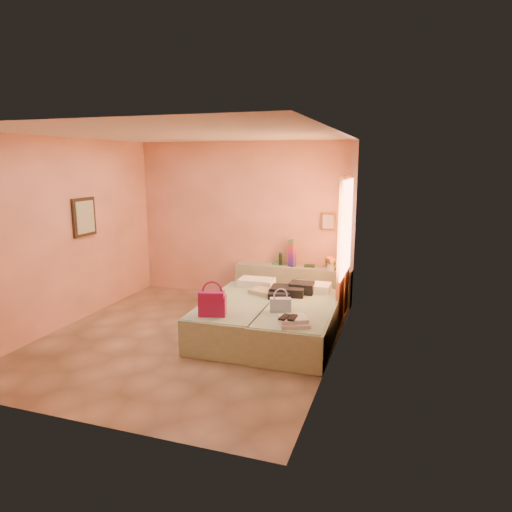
# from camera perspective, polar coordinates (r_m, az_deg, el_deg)

# --- Properties ---
(ground) EXTENTS (4.50, 4.50, 0.00)m
(ground) POSITION_cam_1_polar(r_m,az_deg,el_deg) (6.62, -8.29, -10.11)
(ground) COLOR #9E825F
(ground) RESTS_ON ground
(room_walls) EXTENTS (4.02, 4.51, 2.81)m
(room_walls) POSITION_cam_1_polar(r_m,az_deg,el_deg) (6.61, -4.94, 5.94)
(room_walls) COLOR #FBA586
(room_walls) RESTS_ON ground
(headboard_ledge) EXTENTS (2.05, 0.30, 0.65)m
(headboard_ledge) POSITION_cam_1_polar(r_m,az_deg,el_deg) (8.08, 4.60, -3.56)
(headboard_ledge) COLOR #9FA688
(headboard_ledge) RESTS_ON ground
(bed_left) EXTENTS (0.96, 2.02, 0.50)m
(bed_left) POSITION_cam_1_polar(r_m,az_deg,el_deg) (6.65, -2.13, -7.59)
(bed_left) COLOR #A5BD98
(bed_left) RESTS_ON ground
(bed_right) EXTENTS (0.96, 2.02, 0.50)m
(bed_right) POSITION_cam_1_polar(r_m,az_deg,el_deg) (6.41, 5.52, -8.40)
(bed_right) COLOR #A5BD98
(bed_right) RESTS_ON ground
(water_bottle) EXTENTS (0.08, 0.08, 0.22)m
(water_bottle) POSITION_cam_1_polar(r_m,az_deg,el_deg) (8.07, 3.08, -0.37)
(water_bottle) COLOR #163D1E
(water_bottle) RESTS_ON headboard_ledge
(rainbow_box) EXTENTS (0.13, 0.13, 0.47)m
(rainbow_box) POSITION_cam_1_polar(r_m,az_deg,el_deg) (7.96, 4.54, 0.37)
(rainbow_box) COLOR #99124F
(rainbow_box) RESTS_ON headboard_ledge
(small_dish) EXTENTS (0.17, 0.17, 0.03)m
(small_dish) POSITION_cam_1_polar(r_m,az_deg,el_deg) (8.15, 2.44, -0.92)
(small_dish) COLOR #49855C
(small_dish) RESTS_ON headboard_ledge
(green_book) EXTENTS (0.19, 0.14, 0.03)m
(green_book) POSITION_cam_1_polar(r_m,az_deg,el_deg) (8.00, 6.71, -1.25)
(green_book) COLOR #223F26
(green_book) RESTS_ON headboard_ledge
(flower_vase) EXTENTS (0.26, 0.26, 0.29)m
(flower_vase) POSITION_cam_1_polar(r_m,az_deg,el_deg) (7.77, 9.31, -0.72)
(flower_vase) COLOR silver
(flower_vase) RESTS_ON headboard_ledge
(magenta_handbag) EXTENTS (0.38, 0.27, 0.32)m
(magenta_handbag) POSITION_cam_1_polar(r_m,az_deg,el_deg) (5.93, -5.46, -5.88)
(magenta_handbag) COLOR #99124F
(magenta_handbag) RESTS_ON bed_left
(khaki_garment) EXTENTS (0.44, 0.40, 0.06)m
(khaki_garment) POSITION_cam_1_polar(r_m,az_deg,el_deg) (6.88, 0.91, -4.46)
(khaki_garment) COLOR tan
(khaki_garment) RESTS_ON bed_left
(clothes_pile) EXTENTS (0.58, 0.58, 0.16)m
(clothes_pile) POSITION_cam_1_polar(r_m,az_deg,el_deg) (6.81, 4.35, -4.25)
(clothes_pile) COLOR black
(clothes_pile) RESTS_ON bed_right
(blue_handbag) EXTENTS (0.30, 0.20, 0.18)m
(blue_handbag) POSITION_cam_1_polar(r_m,az_deg,el_deg) (6.08, 3.07, -6.10)
(blue_handbag) COLOR #4262A0
(blue_handbag) RESTS_ON bed_right
(towel_stack) EXTENTS (0.44, 0.42, 0.10)m
(towel_stack) POSITION_cam_1_polar(r_m,az_deg,el_deg) (5.59, 4.76, -8.17)
(towel_stack) COLOR silver
(towel_stack) RESTS_ON bed_right
(sandal_pair) EXTENTS (0.18, 0.23, 0.02)m
(sandal_pair) POSITION_cam_1_polar(r_m,az_deg,el_deg) (5.54, 4.04, -7.68)
(sandal_pair) COLOR black
(sandal_pair) RESTS_ON towel_stack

